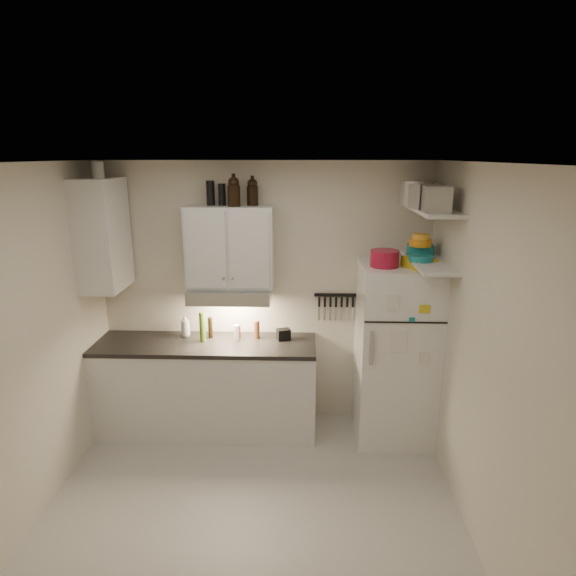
{
  "coord_description": "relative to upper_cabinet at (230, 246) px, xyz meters",
  "views": [
    {
      "loc": [
        0.37,
        -3.05,
        2.65
      ],
      "look_at": [
        0.25,
        0.9,
        1.55
      ],
      "focal_mm": 30.0,
      "sensor_mm": 36.0,
      "label": 1
    }
  ],
  "objects": [
    {
      "name": "bowl_teal",
      "position": [
        1.73,
        -0.11,
        -0.0
      ],
      "size": [
        0.24,
        0.24,
        0.1
      ],
      "primitive_type": "cylinder",
      "color": "teal",
      "rests_on": "shelf_lo"
    },
    {
      "name": "vinegar_bottle",
      "position": [
        -0.22,
        -0.01,
        -0.8
      ],
      "size": [
        0.05,
        0.05,
        0.21
      ],
      "primitive_type": "cylinder",
      "rotation": [
        0.0,
        0.0,
        -0.19
      ],
      "color": "black",
      "rests_on": "countertop"
    },
    {
      "name": "fridge",
      "position": [
        1.55,
        -0.18,
        -0.98
      ],
      "size": [
        0.7,
        0.68,
        1.7
      ],
      "primitive_type": "cube",
      "color": "white",
      "rests_on": "floor"
    },
    {
      "name": "spice_jar",
      "position": [
        1.64,
        -0.26,
        -0.07
      ],
      "size": [
        0.07,
        0.07,
        0.11
      ],
      "primitive_type": "cylinder",
      "rotation": [
        0.0,
        0.0,
        0.01
      ],
      "color": "silver",
      "rests_on": "fridge"
    },
    {
      "name": "left_wall",
      "position": [
        -1.31,
        -1.33,
        -0.53
      ],
      "size": [
        0.02,
        3.0,
        2.6
      ],
      "primitive_type": "cube",
      "color": "beige",
      "rests_on": "ground"
    },
    {
      "name": "bowl_orange",
      "position": [
        1.71,
        -0.18,
        0.08
      ],
      "size": [
        0.2,
        0.2,
        0.06
      ],
      "primitive_type": "cylinder",
      "color": "orange",
      "rests_on": "bowl_teal"
    },
    {
      "name": "clear_bottle",
      "position": [
        0.04,
        -0.07,
        -0.83
      ],
      "size": [
        0.07,
        0.07,
        0.15
      ],
      "primitive_type": "cylinder",
      "rotation": [
        0.0,
        0.0,
        0.35
      ],
      "color": "silver",
      "rests_on": "countertop"
    },
    {
      "name": "bowl_yellow",
      "position": [
        1.71,
        -0.18,
        0.13
      ],
      "size": [
        0.15,
        0.15,
        0.05
      ],
      "primitive_type": "cylinder",
      "color": "#F8A72B",
      "rests_on": "bowl_orange"
    },
    {
      "name": "stock_pot",
      "position": [
        1.67,
        -0.03,
        0.5
      ],
      "size": [
        0.33,
        0.33,
        0.21
      ],
      "primitive_type": "cylinder",
      "rotation": [
        0.0,
        0.0,
        0.11
      ],
      "color": "silver",
      "rests_on": "shelf_hi"
    },
    {
      "name": "caddy",
      "position": [
        0.49,
        -0.03,
        -0.85
      ],
      "size": [
        0.15,
        0.12,
        0.11
      ],
      "primitive_type": "cube",
      "rotation": [
        0.0,
        0.0,
        0.34
      ],
      "color": "black",
      "rests_on": "countertop"
    },
    {
      "name": "tin_b",
      "position": [
        1.71,
        -0.56,
        0.49
      ],
      "size": [
        0.21,
        0.21,
        0.2
      ],
      "primitive_type": "cube",
      "rotation": [
        0.0,
        0.0,
        -0.06
      ],
      "color": "#AAAAAD",
      "rests_on": "shelf_hi"
    },
    {
      "name": "right_wall",
      "position": [
        1.91,
        -1.33,
        -0.53
      ],
      "size": [
        0.02,
        3.0,
        2.6
      ],
      "primitive_type": "cube",
      "color": "beige",
      "rests_on": "ground"
    },
    {
      "name": "back_wall",
      "position": [
        0.3,
        0.18,
        -0.53
      ],
      "size": [
        3.2,
        0.02,
        2.6
      ],
      "primitive_type": "cube",
      "color": "beige",
      "rests_on": "ground"
    },
    {
      "name": "red_jar",
      "position": [
        0.04,
        0.01,
        -0.84
      ],
      "size": [
        0.08,
        0.08,
        0.12
      ],
      "primitive_type": "cylinder",
      "rotation": [
        0.0,
        0.0,
        -0.4
      ],
      "color": "#A2122E",
      "rests_on": "countertop"
    },
    {
      "name": "knife_strip",
      "position": [
        1.0,
        0.15,
        -0.51
      ],
      "size": [
        0.42,
        0.02,
        0.03
      ],
      "primitive_type": "cube",
      "color": "black",
      "rests_on": "back_wall"
    },
    {
      "name": "floor",
      "position": [
        0.3,
        -1.33,
        -1.84
      ],
      "size": [
        3.2,
        3.0,
        0.02
      ],
      "primitive_type": "cube",
      "color": "#B7B2A9",
      "rests_on": "ground"
    },
    {
      "name": "tin_a",
      "position": [
        1.68,
        -0.31,
        0.49
      ],
      "size": [
        0.25,
        0.23,
        0.2
      ],
      "primitive_type": "cube",
      "rotation": [
        0.0,
        0.0,
        0.33
      ],
      "color": "#AAAAAD",
      "rests_on": "shelf_hi"
    },
    {
      "name": "side_cabinet",
      "position": [
        -1.14,
        -0.14,
        0.12
      ],
      "size": [
        0.33,
        0.55,
        1.0
      ],
      "primitive_type": "cube",
      "color": "silver",
      "rests_on": "left_wall"
    },
    {
      "name": "book_stack",
      "position": [
        1.69,
        -0.29,
        -0.08
      ],
      "size": [
        0.3,
        0.32,
        0.09
      ],
      "primitive_type": "cube",
      "rotation": [
        0.0,
        0.0,
        0.4
      ],
      "color": "gold",
      "rests_on": "fridge"
    },
    {
      "name": "ceiling",
      "position": [
        0.3,
        -1.33,
        0.78
      ],
      "size": [
        3.2,
        3.0,
        0.02
      ],
      "primitive_type": "cube",
      "color": "white",
      "rests_on": "ground"
    },
    {
      "name": "plates",
      "position": [
        1.68,
        -0.35,
        -0.02
      ],
      "size": [
        0.21,
        0.21,
        0.05
      ],
      "primitive_type": "cylinder",
      "rotation": [
        0.0,
        0.0,
        0.0
      ],
      "color": "teal",
      "rests_on": "shelf_lo"
    },
    {
      "name": "thermos_a",
      "position": [
        -0.06,
        0.03,
        0.47
      ],
      "size": [
        0.08,
        0.08,
        0.19
      ],
      "primitive_type": "cylinder",
      "rotation": [
        0.0,
        0.0,
        -0.13
      ],
      "color": "black",
      "rests_on": "upper_cabinet"
    },
    {
      "name": "upper_cabinet",
      "position": [
        0.0,
        0.0,
        0.0
      ],
      "size": [
        0.8,
        0.33,
        0.75
      ],
      "primitive_type": "cube",
      "color": "silver",
      "rests_on": "back_wall"
    },
    {
      "name": "pepper_mill",
      "position": [
        0.23,
        -0.0,
        -0.82
      ],
      "size": [
        0.07,
        0.07,
        0.18
      ],
      "primitive_type": "cylinder",
      "rotation": [
        0.0,
        0.0,
        -0.44
      ],
      "color": "brown",
      "rests_on": "countertop"
    },
    {
      "name": "growler_a",
      "position": [
        0.06,
        -0.05,
        0.51
      ],
      "size": [
        0.14,
        0.14,
        0.27
      ],
      "primitive_type": null,
      "rotation": [
        0.0,
        0.0,
        0.25
      ],
      "color": "black",
      "rests_on": "upper_cabinet"
    },
    {
      "name": "dutch_oven",
      "position": [
        1.39,
        -0.24,
        -0.05
      ],
      "size": [
        0.26,
        0.26,
        0.15
      ],
      "primitive_type": "cylinder",
      "rotation": [
        0.0,
        0.0,
        0.03
      ],
      "color": "#A2122E",
      "rests_on": "fridge"
    },
    {
      "name": "range_hood",
      "position": [
        0.0,
        -0.06,
        -0.44
      ],
      "size": [
        0.76,
        0.46,
        0.12
      ],
      "primitive_type": "cube",
      "color": "silver",
      "rests_on": "back_wall"
    },
    {
      "name": "thermos_b",
      "position": [
        -0.17,
        0.03,
        0.49
      ],
      "size": [
        0.1,
        0.1,
        0.22
      ],
      "primitive_type": "cylinder",
      "rotation": [
        0.0,
        0.0,
        0.31
      ],
      "color": "black",
      "rests_on": "upper_cabinet"
    },
    {
      "name": "oil_bottle",
      "position": [
        -0.28,
        -0.11,
        -0.76
      ],
      "size": [
        0.07,
        0.07,
        0.29
      ],
      "primitive_type": "cylinder",
      "rotation": [
        0.0,
        0.0,
        -0.23
      ],
      "color": "#4B711C",
      "rests_on": "countertop"
    },
    {
      "name": "side_jar",
      "position": [
        -1.12,
        -0.14,
        0.7
      ],
      "size": [
        0.11,
        0.11,
        0.14
      ],
      "primitive_type": "cylinder",
      "rotation": [
        0.0,
        0.0,
        0.08
      ],
      "color": "silver",
      "rests_on": "side_cabinet"
    },
    {
      "name": "base_cabinet",
      "position": [
        -0.25,
        -0.14,
        -1.39
      ],
      "size": [
        2.1,
        0.6,
        0.88
      ],
      "primitive_type": "cube",
      "color": "silver",
      "rests_on": "floor"
    },
    {
      "name": "shelf_lo",
      "position": [
        1.75,
        -0.31,
        -0.07
      ],
      "size": [
        0.3,
        0.95,
        0.03
      ],
      "primitive_type": "cube",
      "color": "silver",
      "rests_on": "right_wall"
    },
    {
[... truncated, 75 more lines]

